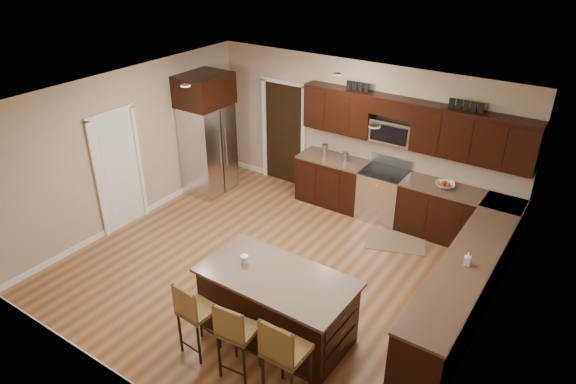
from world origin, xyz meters
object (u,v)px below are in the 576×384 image
Objects in this scene: range at (383,194)px; stool_mid at (235,332)px; island at (277,307)px; refrigerator at (207,133)px; stool_left at (193,312)px; stool_right at (283,352)px.

range is 4.36m from stool_mid.
island is 0.88m from stool_mid.
range is at bearing 15.23° from refrigerator.
stool_left reaches higher than island.
stool_left is (-0.63, -0.84, 0.22)m from island.
island is (0.16, -3.51, -0.04)m from range.
island is 4.40m from refrigerator.
refrigerator is at bearing 129.30° from stool_mid.
stool_left is at bearing -126.02° from island.
stool_right reaches higher than stool_mid.
island is 1.89× the size of stool_left.
refrigerator reaches higher than stool_mid.
range reaches higher than island.
refrigerator is (-3.47, 3.45, 0.54)m from stool_mid.
island is 1.69× the size of stool_right.
stool_right is at bearing -39.90° from refrigerator.
range is at bearing 101.28° from stool_right.
island is 0.84× the size of refrigerator.
stool_mid is at bearing -88.11° from island.
range reaches higher than stool_mid.
range is 0.56× the size of island.
stool_mid is 4.93m from refrigerator.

